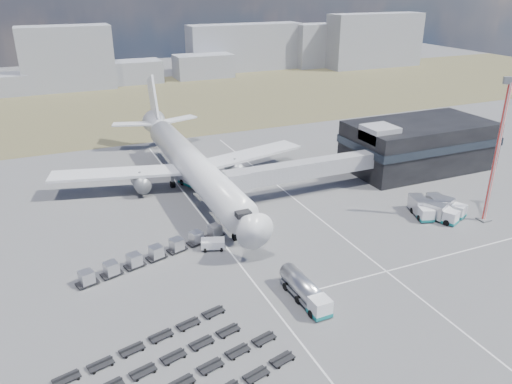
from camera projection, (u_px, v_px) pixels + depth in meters
name	position (u px, v px, depth m)	size (l,w,h in m)	color
ground	(258.00, 268.00, 70.12)	(420.00, 420.00, 0.00)	#565659
grass_strip	(122.00, 105.00, 162.89)	(420.00, 90.00, 0.01)	brown
lane_markings	(308.00, 245.00, 76.26)	(47.12, 110.00, 0.01)	silver
terminal	(418.00, 144.00, 105.94)	(30.40, 16.40, 11.00)	black
jet_bridge	(292.00, 172.00, 91.25)	(30.30, 3.80, 7.05)	#939399
airliner	(190.00, 162.00, 95.36)	(51.59, 64.53, 17.62)	silver
skyline	(172.00, 57.00, 200.97)	(295.84, 27.17, 23.81)	gray
fuel_tanker	(305.00, 290.00, 62.41)	(2.66, 9.47, 3.04)	silver
pushback_tug	(213.00, 244.00, 74.81)	(3.50, 1.97, 1.55)	silver
catering_truck	(194.00, 179.00, 97.36)	(5.13, 7.41, 3.15)	silver
service_trucks_near	(430.00, 207.00, 85.50)	(7.29, 7.99, 2.66)	silver
service_trucks_far	(442.00, 209.00, 84.82)	(7.79, 8.34, 2.68)	silver
uld_row	(156.00, 252.00, 71.97)	(23.17, 8.44, 1.83)	black
baggage_dollies	(152.00, 383.00, 49.67)	(28.93, 18.78, 0.64)	black
floodlight_mast	(497.00, 152.00, 79.47)	(2.25, 1.85, 23.99)	red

